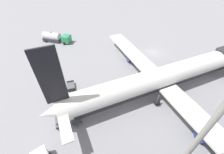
{
  "coord_description": "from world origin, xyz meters",
  "views": [
    {
      "loc": [
        28.57,
        -26.2,
        22.77
      ],
      "look_at": [
        7.88,
        -16.58,
        2.94
      ],
      "focal_mm": 24.0,
      "sensor_mm": 36.0,
      "label": 1
    }
  ],
  "objects_px": {
    "fuel_tanker_primary": "(55,38)",
    "baggage_dolly_row_near_col_c": "(60,122)",
    "baggage_dolly_row_near_col_b": "(59,104)",
    "baggage_dolly_row_mid_a_col_a": "(71,86)",
    "baggage_dolly_row_near_col_a": "(59,88)",
    "airplane": "(166,77)",
    "baggage_dolly_row_mid_a_col_b": "(73,101)",
    "apron_light_mast": "(224,107)",
    "baggage_dolly_row_mid_a_col_c": "(77,118)"
  },
  "relations": [
    {
      "from": "fuel_tanker_primary",
      "to": "baggage_dolly_row_near_col_b",
      "type": "xyz_separation_m",
      "value": [
        26.55,
        -3.68,
        -0.78
      ]
    },
    {
      "from": "baggage_dolly_row_near_col_a",
      "to": "baggage_dolly_row_near_col_b",
      "type": "xyz_separation_m",
      "value": [
        4.12,
        -0.7,
        0.0
      ]
    },
    {
      "from": "airplane",
      "to": "fuel_tanker_primary",
      "type": "xyz_separation_m",
      "value": [
        -31.31,
        -17.0,
        -2.15
      ]
    },
    {
      "from": "baggage_dolly_row_mid_a_col_b",
      "to": "baggage_dolly_row_mid_a_col_c",
      "type": "distance_m",
      "value": 4.01
    },
    {
      "from": "apron_light_mast",
      "to": "baggage_dolly_row_mid_a_col_b",
      "type": "bearing_deg",
      "value": -151.84
    },
    {
      "from": "baggage_dolly_row_near_col_a",
      "to": "baggage_dolly_row_mid_a_col_b",
      "type": "distance_m",
      "value": 4.99
    },
    {
      "from": "baggage_dolly_row_near_col_c",
      "to": "baggage_dolly_row_mid_a_col_c",
      "type": "distance_m",
      "value": 2.7
    },
    {
      "from": "baggage_dolly_row_near_col_a",
      "to": "apron_light_mast",
      "type": "relative_size",
      "value": 0.14
    },
    {
      "from": "baggage_dolly_row_near_col_c",
      "to": "baggage_dolly_row_mid_a_col_a",
      "type": "height_order",
      "value": "same"
    },
    {
      "from": "baggage_dolly_row_mid_a_col_b",
      "to": "apron_light_mast",
      "type": "distance_m",
      "value": 23.82
    },
    {
      "from": "airplane",
      "to": "baggage_dolly_row_near_col_c",
      "type": "distance_m",
      "value": 21.31
    },
    {
      "from": "fuel_tanker_primary",
      "to": "apron_light_mast",
      "type": "xyz_separation_m",
      "value": [
        44.39,
        8.21,
        12.64
      ]
    },
    {
      "from": "fuel_tanker_primary",
      "to": "baggage_dolly_row_mid_a_col_b",
      "type": "bearing_deg",
      "value": -2.27
    },
    {
      "from": "airplane",
      "to": "baggage_dolly_row_mid_a_col_a",
      "type": "xyz_separation_m",
      "value": [
        -8.45,
        -17.49,
        -2.94
      ]
    },
    {
      "from": "baggage_dolly_row_near_col_b",
      "to": "baggage_dolly_row_mid_a_col_c",
      "type": "xyz_separation_m",
      "value": [
        4.49,
        2.25,
        0.0
      ]
    },
    {
      "from": "baggage_dolly_row_near_col_b",
      "to": "baggage_dolly_row_near_col_c",
      "type": "height_order",
      "value": "same"
    },
    {
      "from": "apron_light_mast",
      "to": "baggage_dolly_row_mid_a_col_c",
      "type": "bearing_deg",
      "value": -144.16
    },
    {
      "from": "baggage_dolly_row_mid_a_col_b",
      "to": "apron_light_mast",
      "type": "bearing_deg",
      "value": 28.16
    },
    {
      "from": "airplane",
      "to": "fuel_tanker_primary",
      "type": "height_order",
      "value": "airplane"
    },
    {
      "from": "airplane",
      "to": "baggage_dolly_row_near_col_b",
      "type": "height_order",
      "value": "airplane"
    },
    {
      "from": "baggage_dolly_row_mid_a_col_a",
      "to": "apron_light_mast",
      "type": "relative_size",
      "value": 0.14
    },
    {
      "from": "baggage_dolly_row_near_col_a",
      "to": "baggage_dolly_row_mid_a_col_a",
      "type": "relative_size",
      "value": 1.0
    },
    {
      "from": "baggage_dolly_row_near_col_c",
      "to": "baggage_dolly_row_near_col_a",
      "type": "bearing_deg",
      "value": 172.23
    },
    {
      "from": "baggage_dolly_row_near_col_b",
      "to": "baggage_dolly_row_mid_a_col_c",
      "type": "distance_m",
      "value": 5.02
    },
    {
      "from": "airplane",
      "to": "baggage_dolly_row_near_col_b",
      "type": "distance_m",
      "value": 21.42
    },
    {
      "from": "baggage_dolly_row_near_col_a",
      "to": "baggage_dolly_row_mid_a_col_b",
      "type": "xyz_separation_m",
      "value": [
        4.62,
        1.91,
        0.0
      ]
    },
    {
      "from": "baggage_dolly_row_near_col_b",
      "to": "apron_light_mast",
      "type": "relative_size",
      "value": 0.14
    },
    {
      "from": "baggage_dolly_row_mid_a_col_a",
      "to": "baggage_dolly_row_near_col_a",
      "type": "bearing_deg",
      "value": -99.95
    },
    {
      "from": "baggage_dolly_row_near_col_c",
      "to": "airplane",
      "type": "bearing_deg",
      "value": 88.17
    },
    {
      "from": "baggage_dolly_row_near_col_a",
      "to": "baggage_dolly_row_mid_a_col_a",
      "type": "xyz_separation_m",
      "value": [
        0.44,
        2.49,
        0.0
      ]
    },
    {
      "from": "baggage_dolly_row_near_col_c",
      "to": "baggage_dolly_row_mid_a_col_b",
      "type": "xyz_separation_m",
      "value": [
        -3.6,
        3.03,
        0.0
      ]
    },
    {
      "from": "fuel_tanker_primary",
      "to": "baggage_dolly_row_mid_a_col_a",
      "type": "bearing_deg",
      "value": -1.23
    },
    {
      "from": "baggage_dolly_row_near_col_c",
      "to": "baggage_dolly_row_near_col_b",
      "type": "bearing_deg",
      "value": 174.1
    },
    {
      "from": "fuel_tanker_primary",
      "to": "apron_light_mast",
      "type": "bearing_deg",
      "value": 10.48
    },
    {
      "from": "airplane",
      "to": "baggage_dolly_row_mid_a_col_c",
      "type": "distance_m",
      "value": 18.66
    },
    {
      "from": "baggage_dolly_row_mid_a_col_a",
      "to": "baggage_dolly_row_mid_a_col_c",
      "type": "height_order",
      "value": "same"
    },
    {
      "from": "baggage_dolly_row_near_col_a",
      "to": "baggage_dolly_row_mid_a_col_c",
      "type": "distance_m",
      "value": 8.74
    },
    {
      "from": "fuel_tanker_primary",
      "to": "baggage_dolly_row_near_col_a",
      "type": "xyz_separation_m",
      "value": [
        22.43,
        -2.98,
        -0.78
      ]
    },
    {
      "from": "baggage_dolly_row_near_col_a",
      "to": "baggage_dolly_row_near_col_c",
      "type": "relative_size",
      "value": 1.01
    },
    {
      "from": "airplane",
      "to": "apron_light_mast",
      "type": "distance_m",
      "value": 18.92
    },
    {
      "from": "baggage_dolly_row_near_col_b",
      "to": "apron_light_mast",
      "type": "height_order",
      "value": "apron_light_mast"
    },
    {
      "from": "baggage_dolly_row_near_col_b",
      "to": "baggage_dolly_row_mid_a_col_a",
      "type": "relative_size",
      "value": 1.0
    },
    {
      "from": "fuel_tanker_primary",
      "to": "baggage_dolly_row_near_col_c",
      "type": "relative_size",
      "value": 2.58
    },
    {
      "from": "baggage_dolly_row_mid_a_col_b",
      "to": "baggage_dolly_row_mid_a_col_a",
      "type": "bearing_deg",
      "value": 172.1
    },
    {
      "from": "fuel_tanker_primary",
      "to": "baggage_dolly_row_mid_a_col_c",
      "type": "distance_m",
      "value": 31.08
    },
    {
      "from": "baggage_dolly_row_near_col_a",
      "to": "baggage_dolly_row_near_col_c",
      "type": "distance_m",
      "value": 8.29
    },
    {
      "from": "baggage_dolly_row_mid_a_col_c",
      "to": "apron_light_mast",
      "type": "height_order",
      "value": "apron_light_mast"
    },
    {
      "from": "baggage_dolly_row_near_col_a",
      "to": "baggage_dolly_row_mid_a_col_c",
      "type": "height_order",
      "value": "same"
    },
    {
      "from": "baggage_dolly_row_near_col_a",
      "to": "baggage_dolly_row_mid_a_col_c",
      "type": "bearing_deg",
      "value": 10.2
    },
    {
      "from": "airplane",
      "to": "baggage_dolly_row_mid_a_col_a",
      "type": "relative_size",
      "value": 14.37
    }
  ]
}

